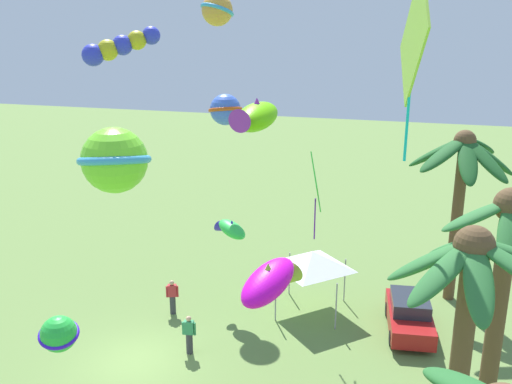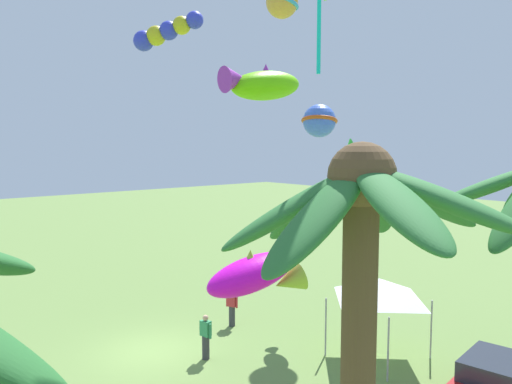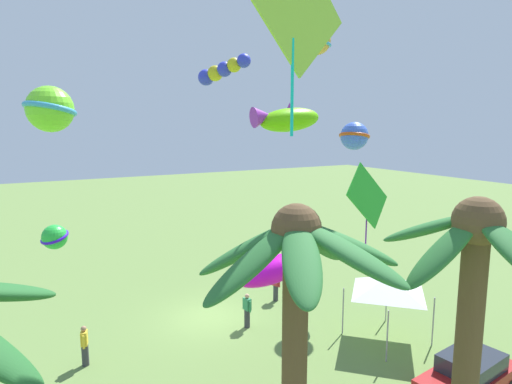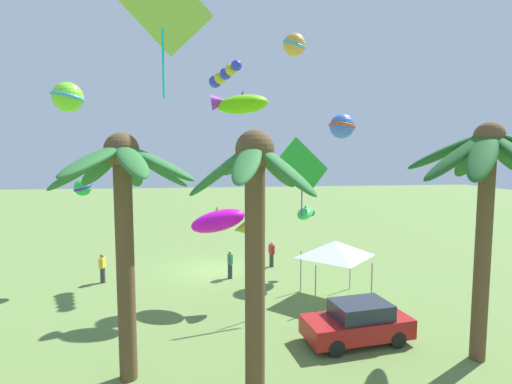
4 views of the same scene
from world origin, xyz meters
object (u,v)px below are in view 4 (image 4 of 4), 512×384
object	(u,v)px
festival_tent	(335,249)
kite_ball_10	(83,188)
palm_tree_0	(254,208)
spectator_2	(272,254)
spectator_0	(102,268)
kite_fish_1	(221,222)
palm_tree_1	(123,195)
palm_tree_3	(487,176)
kite_diamond_8	(302,166)
kite_diamond_0	(162,4)
spectator_1	(230,264)
kite_ball_4	(294,45)
kite_ball_6	(68,97)
kite_ball_9	(342,126)
kite_fish_2	(240,104)
parked_car_0	(358,322)
kite_tube_3	(224,75)
kite_fish_7	(306,213)

from	to	relation	value
festival_tent	kite_ball_10	distance (m)	13.21
palm_tree_0	spectator_2	bearing A→B (deg)	-102.21
spectator_0	kite_fish_1	world-z (taller)	kite_fish_1
palm_tree_1	palm_tree_3	bearing A→B (deg)	178.04
festival_tent	spectator_2	bearing A→B (deg)	-70.97
kite_diamond_8	palm_tree_1	bearing A→B (deg)	37.62
kite_diamond_0	palm_tree_1	bearing A→B (deg)	60.23
kite_ball_10	spectator_2	bearing A→B (deg)	-169.12
spectator_1	festival_tent	world-z (taller)	festival_tent
kite_ball_10	kite_ball_4	bearing A→B (deg)	179.76
kite_ball_6	spectator_2	bearing A→B (deg)	-159.72
kite_ball_9	kite_ball_10	xyz separation A→B (m)	(14.26, 0.77, -3.35)
kite_fish_2	kite_ball_10	xyz separation A→B (m)	(7.98, -2.52, -4.12)
festival_tent	parked_car_0	bearing A→B (deg)	82.51
palm_tree_3	kite_ball_9	xyz separation A→B (m)	(1.07, -10.56, 2.34)
kite_ball_6	kite_ball_10	world-z (taller)	kite_ball_6
spectator_1	kite_diamond_0	xyz separation A→B (m)	(2.72, 7.58, 11.06)
spectator_1	kite_ball_9	distance (m)	10.20
palm_tree_3	kite_tube_3	size ratio (longest dim) A/B	3.46
spectator_1	spectator_2	distance (m)	3.32
kite_ball_9	kite_fish_2	bearing A→B (deg)	27.64
spectator_0	spectator_2	world-z (taller)	same
spectator_0	spectator_1	bearing A→B (deg)	178.53
palm_tree_3	kite_fish_2	world-z (taller)	kite_fish_2
kite_tube_3	kite_fish_7	size ratio (longest dim) A/B	1.20
kite_tube_3	kite_ball_10	size ratio (longest dim) A/B	1.78
parked_car_0	kite_ball_10	xyz separation A→B (m)	(11.79, -8.07, 4.45)
palm_tree_0	kite_diamond_0	size ratio (longest dim) A/B	1.56
kite_fish_1	kite_tube_3	distance (m)	9.55
kite_fish_1	spectator_1	bearing A→B (deg)	-100.40
kite_fish_2	spectator_0	bearing A→B (deg)	-20.84
kite_fish_1	kite_fish_2	world-z (taller)	kite_fish_2
kite_fish_1	kite_fish_2	bearing A→B (deg)	-138.50
kite_ball_6	kite_fish_7	distance (m)	13.35
spectator_2	palm_tree_1	bearing A→B (deg)	60.33
spectator_0	spectator_1	world-z (taller)	same
palm_tree_3	kite_ball_10	xyz separation A→B (m)	(15.33, -9.79, -1.01)
kite_ball_9	spectator_2	bearing A→B (deg)	-17.23
palm_tree_1	parked_car_0	distance (m)	9.45
parked_car_0	kite_tube_3	bearing A→B (deg)	-67.33
kite_diamond_8	kite_ball_9	world-z (taller)	kite_ball_9
palm_tree_0	kite_fish_1	size ratio (longest dim) A/B	2.30
spectator_1	kite_fish_1	xyz separation A→B (m)	(0.63, 3.41, 3.00)
kite_diamond_0	kite_fish_1	world-z (taller)	kite_diamond_0
kite_diamond_0	kite_ball_10	world-z (taller)	kite_diamond_0
palm_tree_1	kite_fish_7	bearing A→B (deg)	-131.20
parked_car_0	spectator_0	distance (m)	13.79
palm_tree_1	palm_tree_3	world-z (taller)	palm_tree_3
kite_ball_6	kite_ball_9	size ratio (longest dim) A/B	0.93
kite_fish_1	kite_diamond_0	bearing A→B (deg)	63.34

